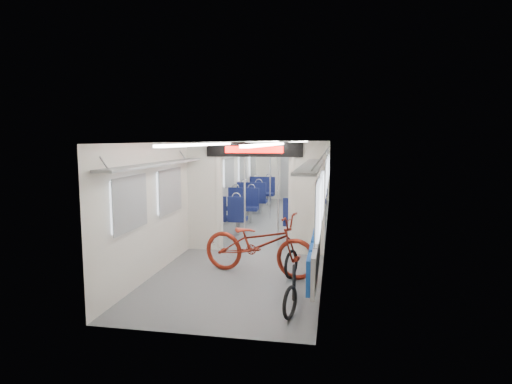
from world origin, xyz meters
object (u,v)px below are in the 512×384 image
bicycle (259,244)px  stanchion_near_right (278,194)px  seat_bay_near_right (306,211)px  bike_hoop_c (291,266)px  flip_bench (315,258)px  seat_bay_far_right (313,193)px  bike_hoop_b (294,284)px  stanchion_far_right (292,180)px  stanchion_far_left (270,180)px  seat_bay_far_left (257,193)px  bike_hoop_a (290,304)px  stanchion_near_left (245,192)px  seat_bay_near_left (236,208)px

bicycle → stanchion_near_right: size_ratio=0.91×
seat_bay_near_right → bike_hoop_c: bearing=-90.0°
flip_bench → seat_bay_near_right: (-0.42, 4.44, -0.03)m
seat_bay_near_right → seat_bay_far_right: (0.00, 3.71, -0.00)m
bike_hoop_b → stanchion_far_right: 6.69m
seat_bay_near_right → bicycle: bearing=-99.1°
bike_hoop_b → stanchion_far_right: stanchion_far_right is taller
stanchion_far_left → seat_bay_far_right: bearing=59.5°
seat_bay_far_left → stanchion_far_left: (0.69, -1.68, 0.60)m
bicycle → bike_hoop_a: (0.73, -1.79, -0.35)m
stanchion_near_left → stanchion_near_right: 0.82m
stanchion_near_right → stanchion_near_left: bearing=166.7°
bike_hoop_c → seat_bay_near_left: (-1.87, 3.92, 0.31)m
bicycle → bike_hoop_c: size_ratio=4.19×
bike_hoop_c → stanchion_near_right: bearing=102.9°
bike_hoop_b → stanchion_near_left: stanchion_near_left is taller
seat_bay_far_right → stanchion_near_left: size_ratio=0.94×
flip_bench → stanchion_near_left: bearing=119.0°
stanchion_near_right → stanchion_far_left: bearing=101.6°
bike_hoop_a → seat_bay_far_right: size_ratio=0.21×
bike_hoop_a → seat_bay_near_right: 5.41m
bike_hoop_c → seat_bay_far_right: size_ratio=0.23×
bicycle → stanchion_near_left: (-0.74, 2.31, 0.60)m
seat_bay_near_left → stanchion_far_left: stanchion_far_left is taller
seat_bay_near_left → stanchion_near_right: (1.35, -1.67, 0.61)m
stanchion_far_right → bike_hoop_b: bearing=-84.0°
flip_bench → stanchion_far_left: stanchion_far_left is taller
flip_bench → stanchion_near_right: 3.15m
bike_hoop_a → seat_bay_far_left: (-2.02, 8.79, 0.35)m
bicycle → stanchion_far_left: size_ratio=0.91×
flip_bench → bike_hoop_a: (-0.27, -0.96, -0.38)m
seat_bay_near_left → bike_hoop_b: bearing=-67.8°
bike_hoop_c → seat_bay_far_left: 7.38m
seat_bay_near_left → stanchion_near_right: bearing=-51.1°
stanchion_near_right → seat_bay_near_right: bearing=70.8°
seat_bay_far_left → seat_bay_far_right: bearing=9.7°
seat_bay_far_right → bike_hoop_b: bearing=-89.1°
bike_hoop_a → seat_bay_near_right: (-0.15, 5.40, 0.35)m
flip_bench → seat_bay_near_right: size_ratio=1.00×
bike_hoop_c → seat_bay_near_right: (0.00, 3.74, 0.33)m
stanchion_near_left → stanchion_far_right: size_ratio=1.00×
bicycle → bike_hoop_a: 1.96m
seat_bay_far_right → seat_bay_far_left: bearing=-170.3°
flip_bench → seat_bay_far_left: 8.16m
seat_bay_far_right → stanchion_near_left: bearing=-104.7°
bike_hoop_a → seat_bay_near_left: (-2.02, 5.58, 0.33)m
bike_hoop_a → seat_bay_far_left: 9.03m
bike_hoop_a → stanchion_near_left: bearing=109.6°
seat_bay_near_right → stanchion_near_right: stanchion_near_right is taller
bike_hoop_a → bike_hoop_b: (-0.01, 0.68, 0.04)m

